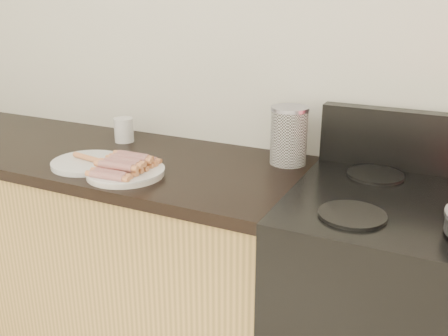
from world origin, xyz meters
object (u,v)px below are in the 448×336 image
at_px(main_plate, 126,173).
at_px(canister, 289,135).
at_px(side_plate, 88,163).
at_px(mug, 124,130).

xyz_separation_m(main_plate, canister, (0.44, 0.35, 0.09)).
relative_size(side_plate, canister, 1.23).
distance_m(main_plate, side_plate, 0.18).
xyz_separation_m(main_plate, side_plate, (-0.18, 0.03, 0.00)).
relative_size(main_plate, canister, 1.25).
height_order(main_plate, side_plate, same).
height_order(main_plate, mug, mug).
xyz_separation_m(canister, mug, (-0.69, -0.03, -0.05)).
distance_m(main_plate, canister, 0.57).
bearing_deg(mug, canister, 2.57).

